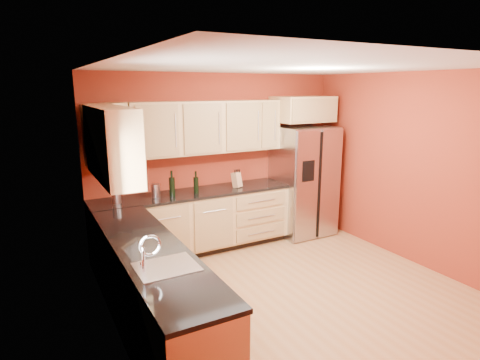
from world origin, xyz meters
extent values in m
plane|color=#A36C3F|center=(0.00, 0.00, 0.00)|extent=(4.00, 4.00, 0.00)
plane|color=silver|center=(0.00, 0.00, 2.60)|extent=(4.00, 4.00, 0.00)
cube|color=maroon|center=(0.00, 2.00, 1.30)|extent=(4.00, 0.04, 2.60)
cube|color=maroon|center=(0.00, -2.00, 1.30)|extent=(4.00, 0.04, 2.60)
cube|color=maroon|center=(-2.00, 0.00, 1.30)|extent=(0.04, 4.00, 2.60)
cube|color=maroon|center=(2.00, 0.00, 1.30)|extent=(0.04, 4.00, 2.60)
cube|color=tan|center=(-0.55, 1.70, 0.44)|extent=(2.90, 0.60, 0.88)
cube|color=tan|center=(-1.70, 0.00, 0.44)|extent=(0.60, 2.80, 0.88)
cube|color=black|center=(-0.55, 1.69, 0.90)|extent=(2.90, 0.62, 0.04)
cube|color=black|center=(-1.69, 0.00, 0.90)|extent=(0.62, 2.80, 0.04)
cube|color=tan|center=(-0.25, 1.83, 1.83)|extent=(2.30, 0.33, 0.75)
cube|color=tan|center=(-1.83, 0.72, 1.83)|extent=(0.33, 1.35, 0.75)
cube|color=tan|center=(-1.67, 1.67, 1.83)|extent=(0.67, 0.67, 0.75)
cube|color=tan|center=(1.35, 1.70, 2.05)|extent=(0.92, 0.60, 0.40)
cube|color=#BCBCC1|center=(1.35, 1.62, 0.89)|extent=(0.90, 0.75, 1.78)
cube|color=white|center=(-1.98, -0.50, 1.55)|extent=(0.03, 0.90, 1.00)
cylinder|color=#BCBCC1|center=(-1.64, 1.65, 1.02)|extent=(0.14, 0.14, 0.19)
cylinder|color=#BCBCC1|center=(-1.11, 1.69, 1.01)|extent=(0.13, 0.13, 0.18)
cube|color=tan|center=(0.13, 1.66, 1.03)|extent=(0.14, 0.14, 0.23)
cylinder|color=white|center=(0.12, 1.68, 1.01)|extent=(0.07, 0.07, 0.19)
camera|label=1|loc=(-2.63, -3.51, 2.39)|focal=30.00mm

